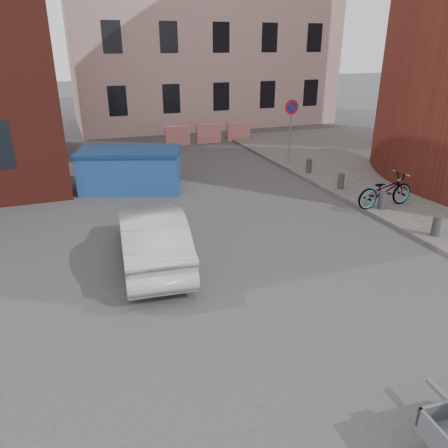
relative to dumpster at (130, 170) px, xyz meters
name	(u,v)px	position (x,y,z in m)	size (l,w,h in m)	color
ground	(248,305)	(0.95, -8.42, -0.75)	(120.00, 120.00, 0.00)	#38383A
building_pink	(199,7)	(6.95, 13.58, 6.25)	(16.00, 8.00, 14.00)	#C4A097
no_parking_sign	(291,118)	(6.95, 1.07, 1.27)	(0.60, 0.09, 2.65)	gray
bollards	(382,200)	(6.95, -5.02, -0.35)	(0.22, 9.02, 0.55)	#3A3A3D
barriers	(209,134)	(5.15, 6.58, -0.25)	(4.70, 0.18, 1.00)	red
dumpster	(130,170)	(0.00, 0.00, 0.00)	(3.93, 2.86, 1.48)	#1E4991
silver_car	(152,236)	(-0.44, -5.86, -0.06)	(1.45, 4.16, 1.37)	#9EA0A5
bicycle	(385,190)	(7.15, -4.87, -0.10)	(0.70, 2.02, 1.06)	black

